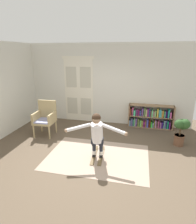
{
  "coord_description": "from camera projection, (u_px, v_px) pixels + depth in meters",
  "views": [
    {
      "loc": [
        1.18,
        -4.12,
        2.57
      ],
      "look_at": [
        0.1,
        0.53,
        1.05
      ],
      "focal_mm": 30.02,
      "sensor_mm": 36.0,
      "label": 1
    }
  ],
  "objects": [
    {
      "name": "ground_plane",
      "position": [
        90.0,
        156.0,
        4.85
      ],
      "size": [
        7.2,
        7.2,
        0.0
      ],
      "primitive_type": "plane",
      "color": "brown"
    },
    {
      "name": "back_wall",
      "position": [
        108.0,
        85.0,
        6.83
      ],
      "size": [
        6.0,
        0.1,
        2.9
      ],
      "primitive_type": "cube",
      "color": "silver",
      "rests_on": "ground"
    },
    {
      "name": "double_door",
      "position": [
        79.0,
        90.0,
        7.08
      ],
      "size": [
        1.22,
        0.05,
        2.45
      ],
      "color": "silver",
      "rests_on": "ground"
    },
    {
      "name": "rug",
      "position": [
        98.0,
        157.0,
        4.83
      ],
      "size": [
        2.56,
        1.8,
        0.01
      ],
      "primitive_type": "cube",
      "color": "tan",
      "rests_on": "ground"
    },
    {
      "name": "bookshelf",
      "position": [
        150.0,
        118.0,
        6.62
      ],
      "size": [
        1.55,
        0.3,
        0.83
      ],
      "color": "#886A4B",
      "rests_on": "ground"
    },
    {
      "name": "wicker_chair",
      "position": [
        45.0,
        117.0,
        6.01
      ],
      "size": [
        0.62,
        0.62,
        1.1
      ],
      "color": "tan",
      "rests_on": "ground"
    },
    {
      "name": "potted_plant",
      "position": [
        182.0,
        128.0,
        5.29
      ],
      "size": [
        0.43,
        0.41,
        0.81
      ],
      "color": "brown",
      "rests_on": "ground"
    },
    {
      "name": "skis_pair",
      "position": [
        98.0,
        155.0,
        4.85
      ],
      "size": [
        0.35,
        0.89,
        0.07
      ],
      "color": "brown",
      "rests_on": "rug"
    },
    {
      "name": "person_skier",
      "position": [
        97.0,
        132.0,
        4.5
      ],
      "size": [
        1.47,
        0.58,
        1.17
      ],
      "color": "white",
      "rests_on": "skis_pair"
    }
  ]
}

